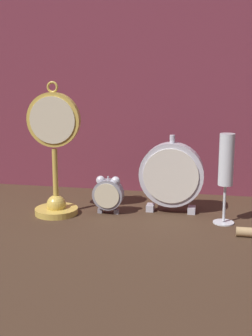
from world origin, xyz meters
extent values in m
plane|color=#422D1E|center=(0.00, 0.00, 0.00)|extent=(4.00, 4.00, 0.00)
cube|color=brown|center=(0.00, 0.33, 0.30)|extent=(1.54, 0.01, 0.60)
cylinder|color=gold|center=(-0.18, 0.05, 0.01)|extent=(0.11, 0.11, 0.02)
sphere|color=gold|center=(-0.18, 0.05, 0.03)|extent=(0.05, 0.05, 0.05)
cylinder|color=gold|center=(-0.18, 0.05, 0.10)|extent=(0.01, 0.01, 0.16)
cylinder|color=gold|center=(-0.18, 0.05, 0.25)|extent=(0.14, 0.02, 0.14)
cylinder|color=beige|center=(-0.18, 0.04, 0.25)|extent=(0.12, 0.00, 0.12)
torus|color=gold|center=(-0.18, 0.05, 0.33)|extent=(0.03, 0.01, 0.03)
cube|color=gray|center=(-0.07, 0.08, 0.01)|extent=(0.01, 0.01, 0.01)
cube|color=gray|center=(-0.03, 0.08, 0.01)|extent=(0.01, 0.01, 0.01)
cylinder|color=gray|center=(-0.05, 0.08, 0.05)|extent=(0.08, 0.03, 0.08)
cylinder|color=beige|center=(-0.05, 0.06, 0.05)|extent=(0.07, 0.00, 0.07)
sphere|color=silver|center=(-0.07, 0.08, 0.09)|extent=(0.02, 0.02, 0.02)
sphere|color=silver|center=(-0.03, 0.08, 0.09)|extent=(0.02, 0.02, 0.02)
cylinder|color=silver|center=(-0.05, 0.08, 0.09)|extent=(0.00, 0.00, 0.01)
cube|color=silver|center=(0.06, 0.12, 0.01)|extent=(0.02, 0.03, 0.02)
cube|color=silver|center=(0.17, 0.12, 0.01)|extent=(0.02, 0.03, 0.02)
cylinder|color=silver|center=(0.11, 0.12, 0.10)|extent=(0.17, 0.04, 0.17)
cylinder|color=silver|center=(0.11, 0.10, 0.10)|extent=(0.15, 0.00, 0.15)
cylinder|color=silver|center=(0.11, 0.12, 0.20)|extent=(0.01, 0.01, 0.02)
cylinder|color=silver|center=(0.25, 0.06, 0.00)|extent=(0.05, 0.05, 0.01)
cylinder|color=silver|center=(0.25, 0.06, 0.05)|extent=(0.01, 0.01, 0.09)
cylinder|color=white|center=(0.25, 0.06, 0.16)|extent=(0.04, 0.04, 0.13)
cylinder|color=#DBC675|center=(0.25, 0.06, 0.14)|extent=(0.03, 0.03, 0.08)
cylinder|color=tan|center=(0.30, -0.03, 0.01)|extent=(0.04, 0.02, 0.02)
camera|label=1|loc=(0.23, -1.08, 0.38)|focal=50.00mm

